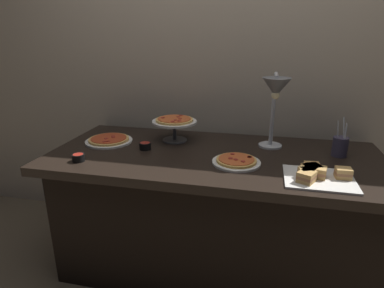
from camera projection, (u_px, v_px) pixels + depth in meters
ground_plane at (212, 263)px, 2.09m from camera, size 8.00×8.00×0.00m
back_wall at (227, 67)px, 2.17m from camera, size 4.40×0.04×2.40m
buffet_table at (213, 211)px, 1.97m from camera, size 1.90×0.84×0.76m
heat_lamp at (275, 95)px, 1.71m from camera, size 0.15×0.34×0.45m
pizza_plate_front at (109, 140)px, 2.05m from camera, size 0.29×0.29×0.03m
pizza_plate_center at (236, 161)px, 1.71m from camera, size 0.26×0.26×0.03m
pizza_plate_raised_stand at (174, 123)px, 2.04m from camera, size 0.28×0.28×0.15m
sandwich_platter at (316, 174)px, 1.52m from camera, size 0.32×0.27×0.06m
sauce_cup_near at (145, 146)px, 1.92m from camera, size 0.07×0.07×0.04m
sauce_cup_far at (78, 157)px, 1.73m from camera, size 0.07×0.07×0.04m
utensil_holder at (340, 146)px, 1.80m from camera, size 0.08×0.08×0.23m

